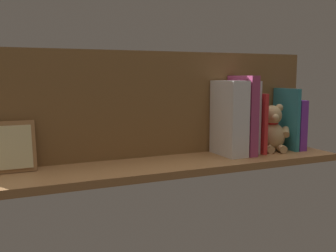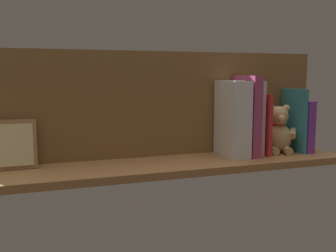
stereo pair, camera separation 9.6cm
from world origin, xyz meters
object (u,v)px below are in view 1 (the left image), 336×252
at_px(book_0, 291,124).
at_px(picture_frame_leaning, 11,147).
at_px(dictionary_thick_white, 229,118).
at_px(teddy_bear, 272,130).

height_order(book_0, picture_frame_leaning, book_0).
bearing_deg(book_0, dictionary_thick_white, 1.37).
relative_size(teddy_bear, dictionary_thick_white, 0.67).
relative_size(book_0, teddy_bear, 1.08).
xyz_separation_m(teddy_bear, dictionary_thick_white, (0.17, 0.00, 0.05)).
bearing_deg(picture_frame_leaning, book_0, 177.70).
height_order(teddy_bear, picture_frame_leaning, teddy_bear).
distance_m(teddy_bear, picture_frame_leaning, 0.83).
height_order(book_0, dictionary_thick_white, dictionary_thick_white).
distance_m(book_0, dictionary_thick_white, 0.27).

